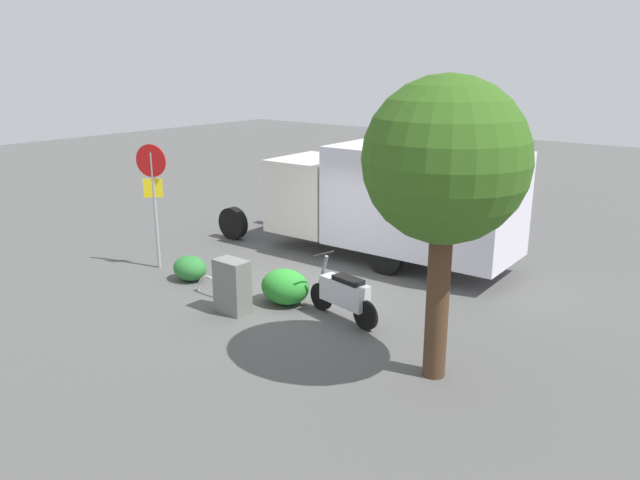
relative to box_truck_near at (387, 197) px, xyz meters
The scene contains 9 objects.
ground_plane 3.44m from the box_truck_near, 88.65° to the left, with size 60.00×60.00×0.00m, color #515150.
box_truck_near is the anchor object (origin of this frame).
motorcycle 4.11m from the box_truck_near, 110.74° to the left, with size 1.80×0.66×1.20m.
stop_sign 5.60m from the box_truck_near, 45.07° to the left, with size 0.71×0.33×2.98m.
street_tree 6.23m from the box_truck_near, 129.71° to the left, with size 2.44×2.44×4.64m.
utility_cabinet 4.91m from the box_truck_near, 83.47° to the left, with size 0.68×0.42×1.08m, color slate.
bike_rack_hoop 4.97m from the box_truck_near, 69.97° to the left, with size 0.85×0.85×0.05m, color #B7B7BC.
shrub_near_sign 5.03m from the box_truck_near, 56.83° to the left, with size 0.83×0.68×0.57m, color #2B7631.
shrub_by_tree 3.98m from the box_truck_near, 89.49° to the left, with size 1.06×0.86×0.72m, color #2B8B2C.
Camera 1 is at (-7.90, 9.55, 4.77)m, focal length 34.46 mm.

